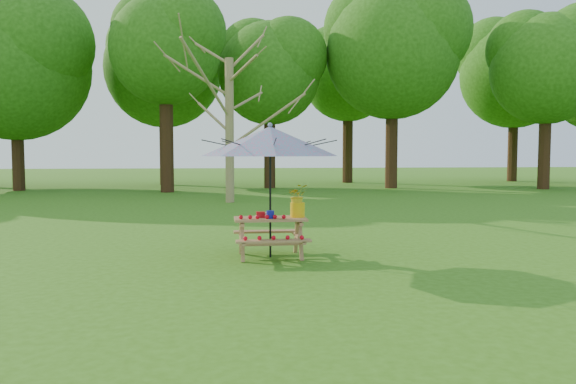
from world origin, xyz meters
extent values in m
cylinder|color=olive|center=(3.28, 14.95, 2.53)|extent=(0.43, 0.43, 5.07)
cube|color=#916341|center=(3.71, 4.31, 0.65)|extent=(1.20, 0.62, 0.04)
cube|color=#916341|center=(3.71, 3.76, 0.36)|extent=(1.20, 0.22, 0.04)
cube|color=#916341|center=(3.71, 4.86, 0.36)|extent=(1.20, 0.22, 0.04)
cylinder|color=black|center=(3.71, 4.31, 1.12)|extent=(0.04, 0.04, 2.25)
cone|color=#209DBA|center=(3.71, 4.31, 1.95)|extent=(2.33, 2.33, 0.49)
sphere|color=#209DBA|center=(3.71, 4.31, 2.22)|extent=(0.08, 0.08, 0.08)
cube|color=red|center=(3.55, 4.33, 0.72)|extent=(0.14, 0.12, 0.10)
cylinder|color=#1519AB|center=(3.70, 4.20, 0.74)|extent=(0.13, 0.13, 0.13)
cube|color=white|center=(3.63, 4.51, 0.71)|extent=(0.13, 0.13, 0.07)
cylinder|color=yellow|center=(4.18, 4.33, 0.79)|extent=(0.25, 0.25, 0.25)
imported|color=gold|center=(4.18, 4.33, 1.04)|extent=(0.36, 0.32, 0.37)
camera|label=1|loc=(2.83, -5.02, 1.76)|focal=35.00mm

